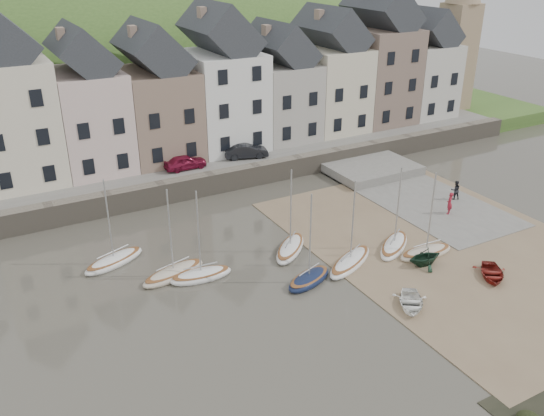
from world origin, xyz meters
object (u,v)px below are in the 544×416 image
car_right (246,151)px  person_dark (455,190)px  rowboat_red (492,273)px  car_left (185,162)px  person_red (450,203)px  rowboat_white (411,302)px  sailboat_0 (114,260)px  rowboat_green (425,257)px

car_right → person_dark: bearing=-122.4°
rowboat_red → car_left: bearing=153.3°
person_red → person_dark: person_red is taller
rowboat_white → person_red: person_red is taller
sailboat_0 → person_dark: sailboat_0 is taller
person_dark → car_left: bearing=-13.7°
rowboat_red → car_left: size_ratio=0.79×
rowboat_green → person_dark: size_ratio=1.50×
rowboat_red → person_red: person_red is taller
rowboat_white → rowboat_red: rowboat_red is taller
rowboat_white → car_right: car_right is taller
car_left → rowboat_green: bearing=-157.9°
rowboat_green → car_left: size_ratio=0.66×
sailboat_0 → rowboat_white: bearing=-44.1°
rowboat_red → person_red: size_ratio=1.63×
sailboat_0 → car_left: (9.26, 10.52, 1.97)m
rowboat_red → car_left: (-11.44, 24.04, 1.87)m
rowboat_green → car_left: 22.58m
rowboat_red → person_red: bearing=99.6°
sailboat_0 → rowboat_green: size_ratio=2.59×
car_left → rowboat_white: bearing=-169.7°
sailboat_0 → person_dark: 27.90m
rowboat_white → rowboat_red: 6.75m
rowboat_white → car_right: 24.15m
person_dark → rowboat_red: bearing=78.7°
sailboat_0 → rowboat_green: bearing=-29.7°
person_dark → car_left: car_left is taller
rowboat_white → car_right: bearing=123.7°
car_right → sailboat_0: bearing=140.2°
rowboat_white → car_right: size_ratio=0.72×
sailboat_0 → rowboat_green: sailboat_0 is taller
rowboat_white → rowboat_green: size_ratio=1.19×
rowboat_red → rowboat_white: bearing=-142.1°
rowboat_white → car_left: (-4.68, 24.04, 1.87)m
person_dark → car_left: (-18.44, 13.84, 1.30)m
person_dark → car_right: (-12.51, 13.84, 1.33)m
sailboat_0 → person_dark: size_ratio=3.88×
car_left → car_right: (5.92, 0.00, 0.03)m
sailboat_0 → car_left: size_ratio=1.71×
rowboat_red → person_dark: 12.38m
sailboat_0 → rowboat_red: size_ratio=2.17×
person_red → person_dark: (2.50, 1.85, -0.08)m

